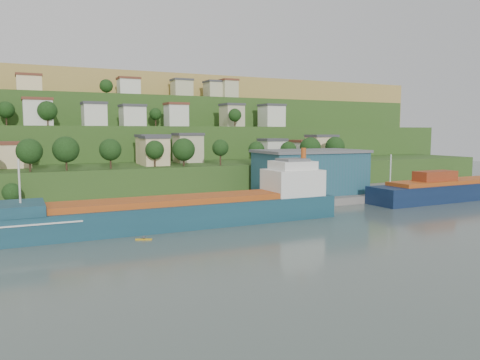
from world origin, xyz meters
TOP-DOWN VIEW (x-y plane):
  - ground at (0.00, 0.00)m, footprint 500.00×500.00m
  - quay at (20.00, 28.00)m, footprint 220.00×26.00m
  - hillside at (-0.00, 168.67)m, footprint 360.00×210.33m
  - cargo_ship_near at (-0.26, 7.77)m, footprint 71.21×11.57m
  - cargo_ship_far at (88.18, 9.95)m, footprint 64.47×11.50m
  - warehouse at (43.87, 28.28)m, footprint 31.87×20.46m
  - kayak_orange at (-2.95, 3.81)m, footprint 2.86×0.98m
  - kayak_yellow at (-13.66, -1.42)m, footprint 3.02×1.79m

SIDE VIEW (x-z plane):
  - ground at x=0.00m, z-range 0.00..0.00m
  - quay at x=20.00m, z-range -2.00..2.00m
  - hillside at x=0.00m, z-range -47.92..48.08m
  - kayak_orange at x=-2.95m, z-range -0.14..0.56m
  - kayak_yellow at x=-13.66m, z-range -0.16..0.61m
  - cargo_ship_far at x=88.18m, z-range -5.98..11.50m
  - cargo_ship_near at x=-0.26m, z-range -6.23..12.07m
  - warehouse at x=43.87m, z-range 2.03..14.83m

